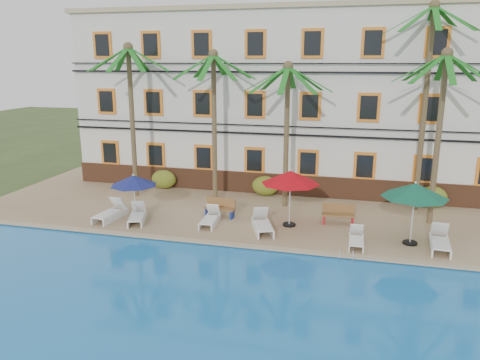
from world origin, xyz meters
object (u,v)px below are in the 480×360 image
(umbrella_red, at_px, (290,178))
(bench_left, at_px, (220,207))
(bench_right, at_px, (338,214))
(umbrella_green, at_px, (415,191))
(pool_ladder, at_px, (346,257))
(palm_b, at_px, (214,106))
(umbrella_blue, at_px, (134,181))
(lounger_a, at_px, (111,213))
(lounger_e, at_px, (356,239))
(lounger_c, at_px, (210,219))
(lounger_d, at_px, (262,224))
(palm_c, at_px, (287,114))
(lounger_f, at_px, (440,241))
(lounger_b, at_px, (137,216))
(palm_a, at_px, (131,100))
(palm_d, at_px, (427,83))
(palm_e, at_px, (441,114))

(umbrella_red, height_order, bench_left, umbrella_red)
(umbrella_red, relative_size, bench_right, 1.73)
(umbrella_green, height_order, pool_ladder, umbrella_green)
(palm_b, distance_m, umbrella_red, 6.13)
(umbrella_blue, distance_m, lounger_a, 1.95)
(lounger_e, bearing_deg, lounger_c, 172.05)
(palm_b, height_order, umbrella_green, palm_b)
(umbrella_blue, xyz_separation_m, lounger_d, (6.23, -0.14, -1.56))
(bench_left, relative_size, pool_ladder, 2.07)
(umbrella_blue, height_order, umbrella_red, umbrella_red)
(pool_ladder, bearing_deg, palm_c, 119.35)
(lounger_f, xyz_separation_m, bench_right, (-4.12, 2.09, 0.16))
(lounger_b, bearing_deg, lounger_a, 178.71)
(palm_a, relative_size, umbrella_blue, 3.76)
(umbrella_blue, distance_m, lounger_f, 13.64)
(palm_d, xyz_separation_m, umbrella_blue, (-13.12, -4.78, -4.42))
(umbrella_green, bearing_deg, palm_e, 69.02)
(palm_b, bearing_deg, lounger_a, -132.39)
(palm_c, bearing_deg, lounger_f, -30.74)
(palm_d, distance_m, umbrella_red, 8.12)
(palm_a, bearing_deg, lounger_e, -20.27)
(palm_c, relative_size, bench_left, 4.76)
(lounger_c, xyz_separation_m, lounger_d, (2.50, -0.24, 0.04))
(lounger_d, bearing_deg, umbrella_blue, 178.68)
(umbrella_blue, relative_size, lounger_d, 1.02)
(palm_b, height_order, palm_c, palm_b)
(umbrella_red, height_order, lounger_e, umbrella_red)
(palm_e, relative_size, lounger_d, 3.66)
(lounger_d, bearing_deg, umbrella_red, 43.27)
(palm_a, relative_size, lounger_c, 4.51)
(palm_a, height_order, lounger_c, palm_a)
(palm_a, height_order, bench_right, palm_a)
(palm_d, height_order, lounger_f, palm_d)
(lounger_e, height_order, lounger_f, lounger_f)
(lounger_c, bearing_deg, palm_a, 147.22)
(lounger_a, relative_size, lounger_e, 1.26)
(lounger_a, relative_size, lounger_c, 1.13)
(palm_c, xyz_separation_m, palm_d, (6.51, 1.04, 1.54))
(palm_d, relative_size, umbrella_blue, 4.56)
(palm_e, bearing_deg, bench_left, -171.26)
(lounger_f, xyz_separation_m, pool_ladder, (-3.60, -1.79, -0.31))
(lounger_d, distance_m, pool_ladder, 4.24)
(palm_e, relative_size, umbrella_red, 2.97)
(palm_c, distance_m, palm_d, 6.77)
(palm_e, distance_m, lounger_c, 11.27)
(pool_ladder, bearing_deg, umbrella_red, 131.39)
(lounger_d, distance_m, lounger_e, 4.12)
(palm_b, height_order, palm_e, palm_b)
(palm_a, relative_size, lounger_b, 4.16)
(palm_b, bearing_deg, palm_d, 4.83)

